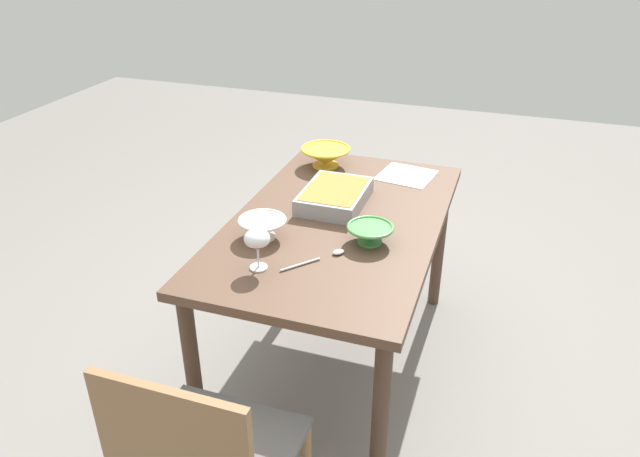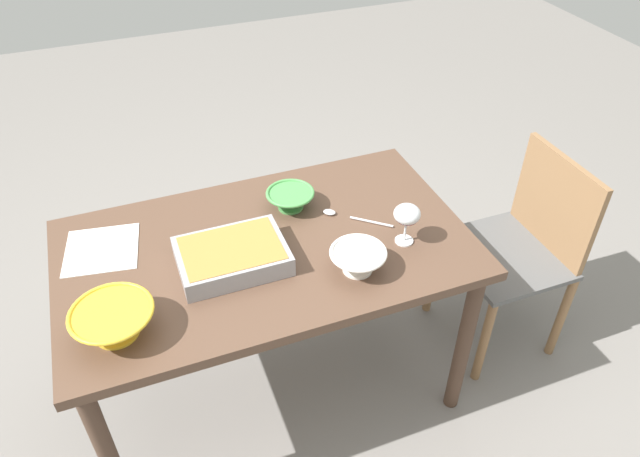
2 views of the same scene
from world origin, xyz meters
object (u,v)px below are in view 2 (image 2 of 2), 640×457
serving_spoon (344,215)px  dining_table (267,264)px  wine_glass (407,216)px  napkin (102,249)px  small_bowl (358,259)px  mixing_bowl (290,199)px  serving_bowl (114,321)px  casserole_dish (232,255)px  chair (522,244)px

serving_spoon → dining_table: bearing=9.0°
dining_table → wine_glass: size_ratio=9.23×
dining_table → napkin: bearing=-18.5°
dining_table → wine_glass: bearing=161.5°
serving_spoon → small_bowl: bearing=76.2°
wine_glass → small_bowl: bearing=19.6°
mixing_bowl → napkin: mixing_bowl is taller
mixing_bowl → serving_bowl: (0.64, 0.38, 0.01)m
wine_glass → casserole_dish: size_ratio=0.43×
dining_table → serving_bowl: bearing=23.4°
wine_glass → napkin: (0.93, -0.31, -0.10)m
serving_spoon → napkin: 0.81m
casserole_dish → serving_bowl: (0.37, 0.16, 0.01)m
casserole_dish → mixing_bowl: size_ratio=1.96×
small_bowl → serving_bowl: size_ratio=0.77×
dining_table → mixing_bowl: (-0.14, -0.17, 0.12)m
mixing_bowl → napkin: bearing=-0.3°
serving_bowl → serving_spoon: 0.83m
serving_spoon → wine_glass: bearing=125.1°
mixing_bowl → serving_spoon: (-0.15, 0.12, -0.03)m
chair → wine_glass: 0.70m
serving_bowl → serving_spoon: (-0.79, -0.26, -0.04)m
serving_bowl → wine_glass: bearing=-175.8°
dining_table → wine_glass: 0.49m
serving_bowl → chair: bearing=-174.3°
dining_table → chair: bearing=176.5°
chair → casserole_dish: (1.14, -0.01, 0.30)m
small_bowl → wine_glass: bearing=-160.4°
wine_glass → serving_spoon: 0.25m
mixing_bowl → wine_glass: bearing=133.0°
napkin → mixing_bowl: bearing=179.7°
small_bowl → serving_spoon: 0.27m
mixing_bowl → small_bowl: size_ratio=0.96×
dining_table → serving_bowl: serving_bowl is taller
casserole_dish → small_bowl: size_ratio=1.88×
casserole_dish → dining_table: bearing=-157.0°
wine_glass → mixing_bowl: (0.29, -0.31, -0.07)m
chair → wine_glass: wine_glass is taller
mixing_bowl → chair: bearing=165.5°
casserole_dish → chair: bearing=179.4°
napkin → small_bowl: bearing=152.4°
dining_table → napkin: 0.54m
serving_spoon → casserole_dish: bearing=13.3°
dining_table → serving_spoon: serving_spoon is taller
napkin → wine_glass: bearing=161.5°
casserole_dish → mixing_bowl: same height
chair → small_bowl: chair is taller
casserole_dish → serving_bowl: size_ratio=1.45×
small_bowl → napkin: small_bowl is taller
dining_table → casserole_dish: size_ratio=3.99×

